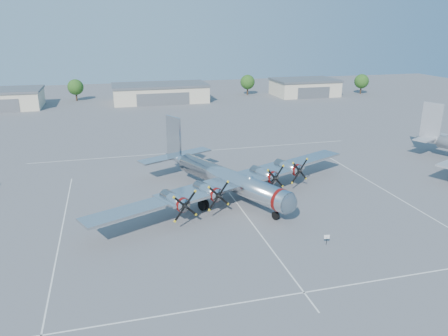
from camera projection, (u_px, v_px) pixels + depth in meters
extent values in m
plane|color=#5A5A5C|center=(235.00, 201.00, 59.15)|extent=(260.00, 260.00, 0.00)
cube|color=silver|center=(60.00, 237.00, 49.20)|extent=(0.15, 40.00, 0.01)
cube|color=silver|center=(246.00, 216.00, 54.56)|extent=(0.15, 40.00, 0.01)
cube|color=silver|center=(399.00, 198.00, 59.93)|extent=(0.15, 40.00, 0.01)
cube|color=silver|center=(304.00, 292.00, 38.97)|extent=(60.00, 0.15, 0.01)
cube|color=silver|center=(198.00, 151.00, 82.08)|extent=(60.00, 0.15, 0.01)
cube|color=beige|center=(0.00, 100.00, 122.64)|extent=(22.00, 14.00, 4.80)
cube|color=beige|center=(160.00, 94.00, 133.61)|extent=(28.00, 14.00, 4.80)
cube|color=slate|center=(160.00, 85.00, 132.76)|extent=(28.60, 14.60, 0.60)
cube|color=slate|center=(163.00, 99.00, 127.33)|extent=(15.40, 0.20, 3.60)
cube|color=beige|center=(304.00, 88.00, 145.32)|extent=(20.00, 14.00, 4.80)
cube|color=slate|center=(305.00, 80.00, 144.46)|extent=(20.60, 14.60, 0.60)
cube|color=slate|center=(314.00, 93.00, 139.04)|extent=(11.00, 0.20, 3.60)
cylinder|color=#382619|center=(76.00, 96.00, 135.17)|extent=(0.50, 0.50, 2.80)
sphere|color=#1D4714|center=(76.00, 87.00, 134.27)|extent=(4.80, 4.80, 4.80)
cylinder|color=#382619|center=(247.00, 91.00, 146.74)|extent=(0.50, 0.50, 2.80)
sphere|color=#1D4714|center=(248.00, 82.00, 145.85)|extent=(4.80, 4.80, 4.80)
cylinder|color=#382619|center=(361.00, 90.00, 148.67)|extent=(0.50, 0.50, 2.80)
sphere|color=#1D4714|center=(362.00, 81.00, 147.78)|extent=(4.80, 4.80, 4.80)
cylinder|color=black|center=(326.00, 241.00, 47.24)|extent=(0.07, 0.07, 0.90)
cube|color=white|center=(327.00, 237.00, 47.08)|extent=(0.62, 0.14, 0.45)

